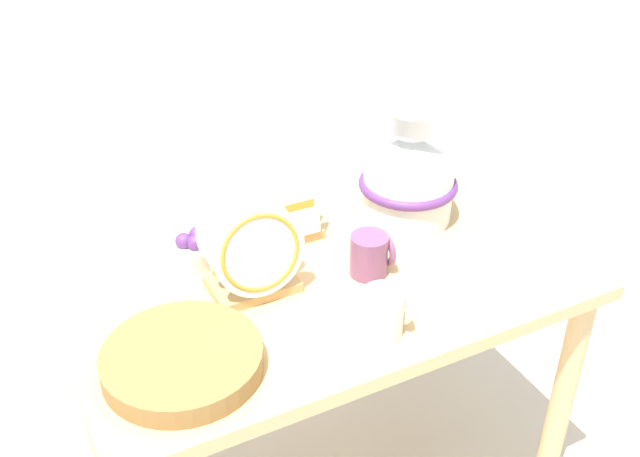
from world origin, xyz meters
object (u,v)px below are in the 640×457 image
(ceramic_vase, at_px, (409,173))
(mug_cream_glaze, at_px, (385,312))
(dish_rack_round_plates, at_px, (253,256))
(dish_rack_square_plates, at_px, (278,212))
(fruit_bowl, at_px, (193,250))
(mug_plum_glaze, at_px, (371,255))
(wicker_charger_stack, at_px, (182,360))

(ceramic_vase, bearing_deg, mug_cream_glaze, -128.14)
(mug_cream_glaze, bearing_deg, dish_rack_round_plates, 126.60)
(dish_rack_square_plates, distance_m, fruit_bowl, 0.22)
(dish_rack_square_plates, bearing_deg, ceramic_vase, -11.68)
(dish_rack_square_plates, relative_size, mug_plum_glaze, 1.88)
(mug_cream_glaze, bearing_deg, mug_plum_glaze, 67.74)
(dish_rack_round_plates, xyz_separation_m, fruit_bowl, (-0.08, 0.16, -0.06))
(dish_rack_square_plates, height_order, fruit_bowl, dish_rack_square_plates)
(mug_plum_glaze, xyz_separation_m, mug_cream_glaze, (-0.07, -0.18, 0.00))
(wicker_charger_stack, bearing_deg, mug_cream_glaze, -10.80)
(ceramic_vase, height_order, dish_rack_round_plates, ceramic_vase)
(ceramic_vase, height_order, wicker_charger_stack, ceramic_vase)
(dish_rack_round_plates, relative_size, dish_rack_square_plates, 1.21)
(mug_plum_glaze, bearing_deg, dish_rack_round_plates, 167.30)
(wicker_charger_stack, height_order, mug_plum_glaze, mug_plum_glaze)
(mug_cream_glaze, bearing_deg, dish_rack_square_plates, 95.71)
(dish_rack_square_plates, bearing_deg, fruit_bowl, -177.25)
(dish_rack_square_plates, height_order, mug_cream_glaze, dish_rack_square_plates)
(ceramic_vase, bearing_deg, dish_rack_round_plates, -166.47)
(mug_plum_glaze, relative_size, fruit_bowl, 0.81)
(ceramic_vase, distance_m, mug_cream_glaze, 0.45)
(dish_rack_round_plates, relative_size, mug_cream_glaze, 2.28)
(dish_rack_square_plates, relative_size, mug_cream_glaze, 1.88)
(dish_rack_square_plates, xyz_separation_m, mug_plum_glaze, (0.12, -0.23, -0.01))
(wicker_charger_stack, height_order, mug_cream_glaze, mug_cream_glaze)
(mug_plum_glaze, bearing_deg, wicker_charger_stack, -166.92)
(mug_plum_glaze, height_order, fruit_bowl, mug_plum_glaze)
(dish_rack_square_plates, xyz_separation_m, wicker_charger_stack, (-0.35, -0.34, -0.04))
(mug_plum_glaze, height_order, mug_cream_glaze, same)
(dish_rack_round_plates, xyz_separation_m, wicker_charger_stack, (-0.21, -0.17, -0.07))
(dish_rack_round_plates, distance_m, mug_plum_glaze, 0.26)
(mug_plum_glaze, distance_m, mug_cream_glaze, 0.20)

